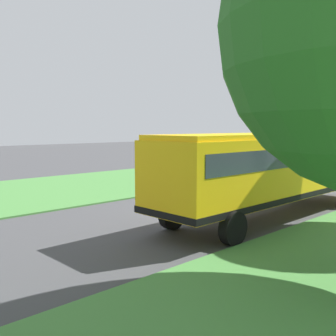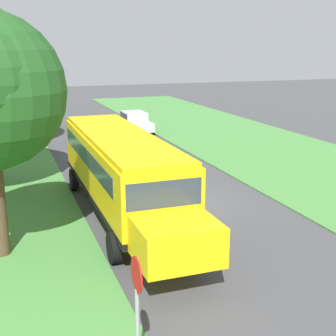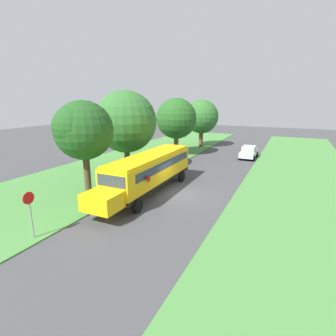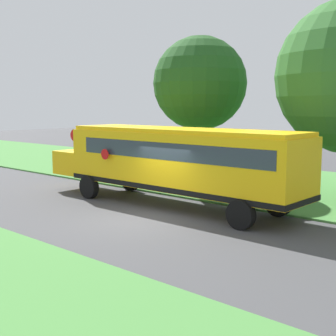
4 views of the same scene
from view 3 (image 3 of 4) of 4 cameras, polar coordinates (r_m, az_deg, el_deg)
The scene contains 10 objects.
ground_plane at distance 21.38m, azimuth 2.67°, elevation -5.77°, with size 120.00×120.00×0.00m, color #424244.
grass_verge at distance 26.65m, azimuth -17.59°, elevation -2.21°, with size 12.00×80.00×0.08m, color #47843D.
grass_far_side at distance 19.99m, azimuth 27.51°, elevation -8.89°, with size 10.00×80.00×0.07m, color #47843D.
school_bus at distance 21.36m, azimuth -4.15°, elevation -0.39°, with size 2.85×12.42×3.16m.
car_silver_nearest at distance 36.00m, azimuth 17.15°, elevation 3.47°, with size 2.02×4.40×1.56m.
oak_tree_beside_bus at distance 21.46m, azimuth -18.31°, elevation 7.90°, with size 4.62×4.72×7.45m.
oak_tree_roadside_mid at distance 27.80m, azimuth -9.45°, elevation 9.74°, with size 6.37×6.37×8.42m.
oak_tree_far_end at distance 35.73m, azimuth 1.60°, elevation 10.88°, with size 5.42×5.42×7.71m.
oak_tree_across_road at distance 42.79m, azimuth 7.40°, elevation 10.97°, with size 5.28×5.28×7.47m.
stop_sign at distance 16.04m, azimuth -27.81°, elevation -8.03°, with size 0.08×0.68×2.74m.
Camera 3 is at (7.67, -18.52, 7.46)m, focal length 28.00 mm.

